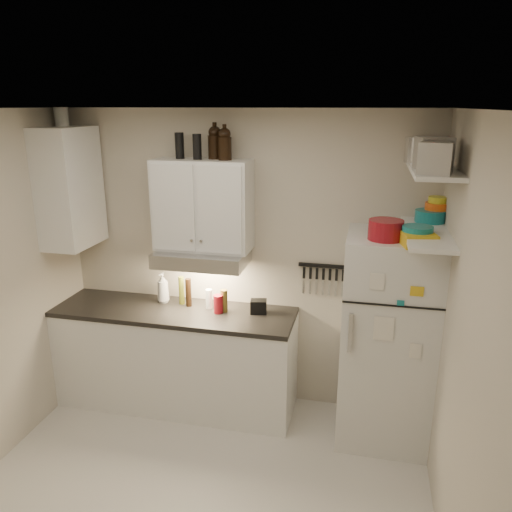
# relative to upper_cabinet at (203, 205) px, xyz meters

# --- Properties ---
(ceiling) EXTENTS (3.20, 3.00, 0.02)m
(ceiling) POSITION_rel_upper_cabinet_xyz_m (0.30, -1.33, 0.78)
(ceiling) COLOR white
(ceiling) RESTS_ON ground
(back_wall) EXTENTS (3.20, 0.02, 2.60)m
(back_wall) POSITION_rel_upper_cabinet_xyz_m (0.30, 0.18, -0.53)
(back_wall) COLOR beige
(back_wall) RESTS_ON ground
(right_wall) EXTENTS (0.02, 3.00, 2.60)m
(right_wall) POSITION_rel_upper_cabinet_xyz_m (1.91, -1.33, -0.53)
(right_wall) COLOR beige
(right_wall) RESTS_ON ground
(base_cabinet) EXTENTS (2.10, 0.60, 0.88)m
(base_cabinet) POSITION_rel_upper_cabinet_xyz_m (-0.25, -0.14, -1.39)
(base_cabinet) COLOR white
(base_cabinet) RESTS_ON floor
(countertop) EXTENTS (2.10, 0.62, 0.04)m
(countertop) POSITION_rel_upper_cabinet_xyz_m (-0.25, -0.14, -0.93)
(countertop) COLOR black
(countertop) RESTS_ON base_cabinet
(upper_cabinet) EXTENTS (0.80, 0.33, 0.75)m
(upper_cabinet) POSITION_rel_upper_cabinet_xyz_m (0.00, 0.00, 0.00)
(upper_cabinet) COLOR white
(upper_cabinet) RESTS_ON back_wall
(side_cabinet) EXTENTS (0.33, 0.55, 1.00)m
(side_cabinet) POSITION_rel_upper_cabinet_xyz_m (-1.14, -0.14, 0.12)
(side_cabinet) COLOR white
(side_cabinet) RESTS_ON left_wall
(range_hood) EXTENTS (0.76, 0.46, 0.12)m
(range_hood) POSITION_rel_upper_cabinet_xyz_m (0.00, -0.06, -0.44)
(range_hood) COLOR silver
(range_hood) RESTS_ON back_wall
(fridge) EXTENTS (0.70, 0.68, 1.70)m
(fridge) POSITION_rel_upper_cabinet_xyz_m (1.55, -0.18, -0.98)
(fridge) COLOR silver
(fridge) RESTS_ON floor
(shelf_hi) EXTENTS (0.30, 0.95, 0.03)m
(shelf_hi) POSITION_rel_upper_cabinet_xyz_m (1.75, -0.31, 0.38)
(shelf_hi) COLOR white
(shelf_hi) RESTS_ON right_wall
(shelf_lo) EXTENTS (0.30, 0.95, 0.03)m
(shelf_lo) POSITION_rel_upper_cabinet_xyz_m (1.75, -0.31, -0.07)
(shelf_lo) COLOR white
(shelf_lo) RESTS_ON right_wall
(knife_strip) EXTENTS (0.42, 0.02, 0.03)m
(knife_strip) POSITION_rel_upper_cabinet_xyz_m (1.00, 0.15, -0.51)
(knife_strip) COLOR black
(knife_strip) RESTS_ON back_wall
(dutch_oven) EXTENTS (0.28, 0.28, 0.14)m
(dutch_oven) POSITION_rel_upper_cabinet_xyz_m (1.47, -0.32, -0.05)
(dutch_oven) COLOR maroon
(dutch_oven) RESTS_ON fridge
(book_stack) EXTENTS (0.27, 0.31, 0.09)m
(book_stack) POSITION_rel_upper_cabinet_xyz_m (1.68, -0.41, -0.08)
(book_stack) COLOR gold
(book_stack) RESTS_ON fridge
(spice_jar) EXTENTS (0.06, 0.06, 0.09)m
(spice_jar) POSITION_rel_upper_cabinet_xyz_m (1.60, -0.21, -0.08)
(spice_jar) COLOR silver
(spice_jar) RESTS_ON fridge
(stock_pot) EXTENTS (0.32, 0.32, 0.18)m
(stock_pot) POSITION_rel_upper_cabinet_xyz_m (1.70, 0.02, 0.48)
(stock_pot) COLOR silver
(stock_pot) RESTS_ON shelf_hi
(tin_a) EXTENTS (0.24, 0.23, 0.21)m
(tin_a) POSITION_rel_upper_cabinet_xyz_m (1.73, -0.40, 0.49)
(tin_a) COLOR #AAAAAD
(tin_a) RESTS_ON shelf_hi
(tin_b) EXTENTS (0.23, 0.23, 0.19)m
(tin_b) POSITION_rel_upper_cabinet_xyz_m (1.72, -0.65, 0.49)
(tin_b) COLOR #AAAAAD
(tin_b) RESTS_ON shelf_hi
(bowl_teal) EXTENTS (0.22, 0.22, 0.09)m
(bowl_teal) POSITION_rel_upper_cabinet_xyz_m (1.80, -0.00, -0.01)
(bowl_teal) COLOR #16767D
(bowl_teal) RESTS_ON shelf_lo
(bowl_orange) EXTENTS (0.18, 0.18, 0.05)m
(bowl_orange) POSITION_rel_upper_cabinet_xyz_m (1.84, 0.03, 0.07)
(bowl_orange) COLOR #E65915
(bowl_orange) RESTS_ON bowl_teal
(bowl_yellow) EXTENTS (0.14, 0.14, 0.04)m
(bowl_yellow) POSITION_rel_upper_cabinet_xyz_m (1.84, 0.03, 0.12)
(bowl_yellow) COLOR gold
(bowl_yellow) RESTS_ON bowl_orange
(plates) EXTENTS (0.22, 0.22, 0.05)m
(plates) POSITION_rel_upper_cabinet_xyz_m (1.68, -0.39, -0.02)
(plates) COLOR #16767D
(plates) RESTS_ON shelf_lo
(growler_a) EXTENTS (0.13, 0.13, 0.27)m
(growler_a) POSITION_rel_upper_cabinet_xyz_m (0.10, 0.06, 0.51)
(growler_a) COLOR black
(growler_a) RESTS_ON upper_cabinet
(growler_b) EXTENTS (0.14, 0.14, 0.26)m
(growler_b) POSITION_rel_upper_cabinet_xyz_m (0.20, -0.01, 0.50)
(growler_b) COLOR black
(growler_b) RESTS_ON upper_cabinet
(thermos_a) EXTENTS (0.07, 0.07, 0.20)m
(thermos_a) POSITION_rel_upper_cabinet_xyz_m (-0.03, -0.02, 0.48)
(thermos_a) COLOR black
(thermos_a) RESTS_ON upper_cabinet
(thermos_b) EXTENTS (0.07, 0.07, 0.21)m
(thermos_b) POSITION_rel_upper_cabinet_xyz_m (-0.19, 0.01, 0.48)
(thermos_b) COLOR black
(thermos_b) RESTS_ON upper_cabinet
(side_jar) EXTENTS (0.12, 0.12, 0.15)m
(side_jar) POSITION_rel_upper_cabinet_xyz_m (-1.21, -0.03, 0.70)
(side_jar) COLOR silver
(side_jar) RESTS_ON side_cabinet
(soap_bottle) EXTENTS (0.13, 0.14, 0.31)m
(soap_bottle) POSITION_rel_upper_cabinet_xyz_m (-0.41, 0.01, -0.75)
(soap_bottle) COLOR white
(soap_bottle) RESTS_ON countertop
(pepper_mill) EXTENTS (0.08, 0.08, 0.20)m
(pepper_mill) POSITION_rel_upper_cabinet_xyz_m (0.19, -0.07, -0.81)
(pepper_mill) COLOR brown
(pepper_mill) RESTS_ON countertop
(oil_bottle) EXTENTS (0.06, 0.06, 0.25)m
(oil_bottle) POSITION_rel_upper_cabinet_xyz_m (-0.23, 0.01, -0.78)
(oil_bottle) COLOR olive
(oil_bottle) RESTS_ON countertop
(vinegar_bottle) EXTENTS (0.06, 0.06, 0.25)m
(vinegar_bottle) POSITION_rel_upper_cabinet_xyz_m (-0.15, -0.02, -0.78)
(vinegar_bottle) COLOR black
(vinegar_bottle) RESTS_ON countertop
(clear_bottle) EXTENTS (0.06, 0.06, 0.17)m
(clear_bottle) POSITION_rel_upper_cabinet_xyz_m (0.04, -0.03, -0.82)
(clear_bottle) COLOR silver
(clear_bottle) RESTS_ON countertop
(red_jar) EXTENTS (0.10, 0.10, 0.16)m
(red_jar) POSITION_rel_upper_cabinet_xyz_m (0.15, -0.11, -0.83)
(red_jar) COLOR maroon
(red_jar) RESTS_ON countertop
(caddy) EXTENTS (0.15, 0.12, 0.12)m
(caddy) POSITION_rel_upper_cabinet_xyz_m (0.48, -0.04, -0.85)
(caddy) COLOR black
(caddy) RESTS_ON countertop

